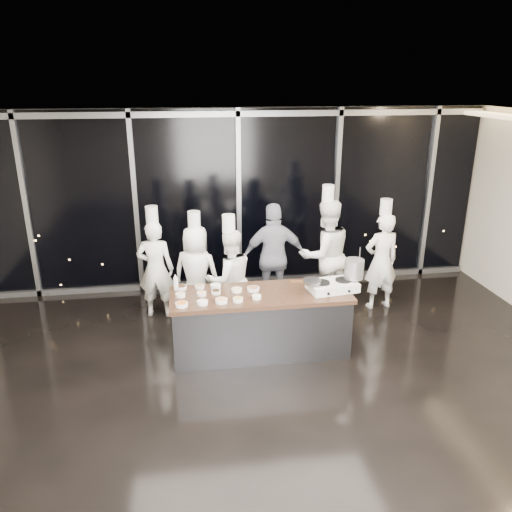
{
  "coord_description": "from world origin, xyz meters",
  "views": [
    {
      "loc": [
        -0.98,
        -5.26,
        3.67
      ],
      "look_at": [
        -0.02,
        1.2,
        1.33
      ],
      "focal_mm": 35.0,
      "sensor_mm": 36.0,
      "label": 1
    }
  ],
  "objects_px": {
    "chef_right": "(325,255)",
    "chef_side": "(381,260)",
    "frying_pan": "(311,281)",
    "stove": "(332,286)",
    "guest": "(274,257)",
    "demo_counter": "(260,322)",
    "chef_far_left": "(156,268)",
    "chef_left": "(196,272)",
    "stock_pot": "(354,269)",
    "chef_center": "(230,279)"
  },
  "relations": [
    {
      "from": "chef_right",
      "to": "chef_side",
      "type": "bearing_deg",
      "value": 160.41
    },
    {
      "from": "frying_pan",
      "to": "chef_right",
      "type": "height_order",
      "value": "chef_right"
    },
    {
      "from": "stove",
      "to": "chef_side",
      "type": "xyz_separation_m",
      "value": [
        1.2,
        1.2,
        -0.12
      ]
    },
    {
      "from": "stove",
      "to": "guest",
      "type": "bearing_deg",
      "value": 103.68
    },
    {
      "from": "demo_counter",
      "to": "chef_side",
      "type": "distance_m",
      "value": 2.52
    },
    {
      "from": "chef_far_left",
      "to": "guest",
      "type": "relative_size",
      "value": 1.01
    },
    {
      "from": "chef_left",
      "to": "chef_right",
      "type": "distance_m",
      "value": 2.12
    },
    {
      "from": "frying_pan",
      "to": "chef_right",
      "type": "xyz_separation_m",
      "value": [
        0.59,
        1.36,
        -0.12
      ]
    },
    {
      "from": "frying_pan",
      "to": "stock_pot",
      "type": "bearing_deg",
      "value": 0.35
    },
    {
      "from": "chef_left",
      "to": "chef_center",
      "type": "bearing_deg",
      "value": 165.55
    },
    {
      "from": "chef_far_left",
      "to": "chef_left",
      "type": "relative_size",
      "value": 1.03
    },
    {
      "from": "stock_pot",
      "to": "chef_side",
      "type": "distance_m",
      "value": 1.48
    },
    {
      "from": "demo_counter",
      "to": "frying_pan",
      "type": "height_order",
      "value": "frying_pan"
    },
    {
      "from": "chef_center",
      "to": "guest",
      "type": "xyz_separation_m",
      "value": [
        0.79,
        0.55,
        0.11
      ]
    },
    {
      "from": "demo_counter",
      "to": "chef_far_left",
      "type": "xyz_separation_m",
      "value": [
        -1.47,
        1.39,
        0.37
      ]
    },
    {
      "from": "demo_counter",
      "to": "chef_far_left",
      "type": "bearing_deg",
      "value": 136.6
    },
    {
      "from": "frying_pan",
      "to": "guest",
      "type": "relative_size",
      "value": 0.25
    },
    {
      "from": "stove",
      "to": "chef_center",
      "type": "height_order",
      "value": "chef_center"
    },
    {
      "from": "stove",
      "to": "chef_center",
      "type": "distance_m",
      "value": 1.61
    },
    {
      "from": "demo_counter",
      "to": "stock_pot",
      "type": "distance_m",
      "value": 1.5
    },
    {
      "from": "chef_side",
      "to": "frying_pan",
      "type": "bearing_deg",
      "value": 31.59
    },
    {
      "from": "chef_far_left",
      "to": "chef_left",
      "type": "xyz_separation_m",
      "value": [
        0.64,
        -0.19,
        -0.04
      ]
    },
    {
      "from": "stove",
      "to": "stock_pot",
      "type": "relative_size",
      "value": 2.63
    },
    {
      "from": "stock_pot",
      "to": "chef_far_left",
      "type": "height_order",
      "value": "chef_far_left"
    },
    {
      "from": "stock_pot",
      "to": "chef_far_left",
      "type": "distance_m",
      "value": 3.13
    },
    {
      "from": "chef_far_left",
      "to": "chef_side",
      "type": "xyz_separation_m",
      "value": [
        3.67,
        -0.23,
        0.02
      ]
    },
    {
      "from": "demo_counter",
      "to": "chef_center",
      "type": "relative_size",
      "value": 1.37
    },
    {
      "from": "frying_pan",
      "to": "chef_center",
      "type": "height_order",
      "value": "chef_center"
    },
    {
      "from": "frying_pan",
      "to": "chef_left",
      "type": "height_order",
      "value": "chef_left"
    },
    {
      "from": "stove",
      "to": "chef_far_left",
      "type": "height_order",
      "value": "chef_far_left"
    },
    {
      "from": "stove",
      "to": "chef_far_left",
      "type": "relative_size",
      "value": 0.39
    },
    {
      "from": "demo_counter",
      "to": "guest",
      "type": "relative_size",
      "value": 1.36
    },
    {
      "from": "stove",
      "to": "chef_left",
      "type": "bearing_deg",
      "value": 138.13
    },
    {
      "from": "chef_left",
      "to": "chef_right",
      "type": "relative_size",
      "value": 0.85
    },
    {
      "from": "chef_far_left",
      "to": "chef_side",
      "type": "distance_m",
      "value": 3.68
    },
    {
      "from": "demo_counter",
      "to": "stove",
      "type": "xyz_separation_m",
      "value": [
        1.0,
        -0.04,
        0.51
      ]
    },
    {
      "from": "stove",
      "to": "chef_side",
      "type": "distance_m",
      "value": 1.7
    },
    {
      "from": "chef_right",
      "to": "chef_side",
      "type": "xyz_separation_m",
      "value": [
        0.92,
        -0.13,
        -0.1
      ]
    },
    {
      "from": "demo_counter",
      "to": "stove",
      "type": "bearing_deg",
      "value": -2.32
    },
    {
      "from": "chef_far_left",
      "to": "chef_left",
      "type": "bearing_deg",
      "value": 171.61
    },
    {
      "from": "frying_pan",
      "to": "guest",
      "type": "distance_m",
      "value": 1.48
    },
    {
      "from": "chef_left",
      "to": "guest",
      "type": "xyz_separation_m",
      "value": [
        1.28,
        0.18,
        0.12
      ]
    },
    {
      "from": "stock_pot",
      "to": "chef_right",
      "type": "height_order",
      "value": "chef_right"
    },
    {
      "from": "frying_pan",
      "to": "stock_pot",
      "type": "distance_m",
      "value": 0.64
    },
    {
      "from": "stock_pot",
      "to": "guest",
      "type": "xyz_separation_m",
      "value": [
        -0.87,
        1.36,
        -0.27
      ]
    },
    {
      "from": "stove",
      "to": "guest",
      "type": "xyz_separation_m",
      "value": [
        -0.56,
        1.41,
        -0.06
      ]
    },
    {
      "from": "chef_center",
      "to": "guest",
      "type": "relative_size",
      "value": 1.0
    },
    {
      "from": "chef_side",
      "to": "guest",
      "type": "bearing_deg",
      "value": -14.67
    },
    {
      "from": "stove",
      "to": "chef_right",
      "type": "xyz_separation_m",
      "value": [
        0.28,
        1.33,
        -0.02
      ]
    },
    {
      "from": "stove",
      "to": "chef_side",
      "type": "bearing_deg",
      "value": 37.16
    }
  ]
}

